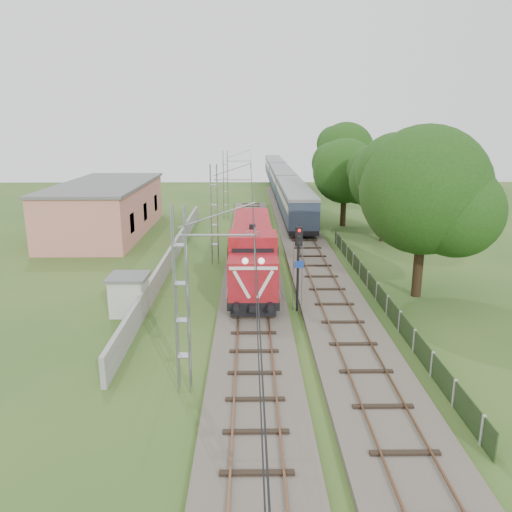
{
  "coord_description": "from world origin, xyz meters",
  "views": [
    {
      "loc": [
        -0.22,
        -27.28,
        11.08
      ],
      "look_at": [
        0.24,
        6.01,
        2.2
      ],
      "focal_mm": 35.0,
      "sensor_mm": 36.0,
      "label": 1
    }
  ],
  "objects_px": {
    "locomotive": "(252,250)",
    "coach_rake": "(282,178)",
    "signal_post": "(299,253)",
    "relay_hut": "(129,294)"
  },
  "relations": [
    {
      "from": "locomotive",
      "to": "signal_post",
      "type": "bearing_deg",
      "value": -67.64
    },
    {
      "from": "locomotive",
      "to": "relay_hut",
      "type": "relative_size",
      "value": 7.19
    },
    {
      "from": "locomotive",
      "to": "coach_rake",
      "type": "bearing_deg",
      "value": 83.71
    },
    {
      "from": "locomotive",
      "to": "signal_post",
      "type": "relative_size",
      "value": 3.21
    },
    {
      "from": "signal_post",
      "to": "relay_hut",
      "type": "xyz_separation_m",
      "value": [
        -10.08,
        -0.14,
        -2.46
      ]
    },
    {
      "from": "signal_post",
      "to": "locomotive",
      "type": "bearing_deg",
      "value": 112.36
    },
    {
      "from": "coach_rake",
      "to": "signal_post",
      "type": "relative_size",
      "value": 12.74
    },
    {
      "from": "signal_post",
      "to": "relay_hut",
      "type": "relative_size",
      "value": 2.24
    },
    {
      "from": "coach_rake",
      "to": "signal_post",
      "type": "height_order",
      "value": "signal_post"
    },
    {
      "from": "locomotive",
      "to": "coach_rake",
      "type": "distance_m",
      "value": 45.66
    }
  ]
}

